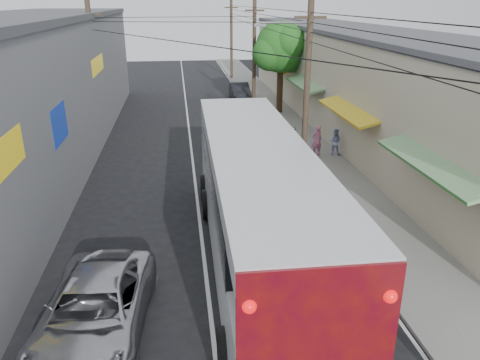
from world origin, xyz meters
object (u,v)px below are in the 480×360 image
object	(u,v)px
pedestrian_near	(317,141)
pedestrian_far	(335,142)
parked_car_mid	(245,115)
parked_suv	(272,133)
coach_bus	(256,201)
jeepney	(95,311)
parked_car_far	(240,91)

from	to	relation	value
pedestrian_near	pedestrian_far	xyz separation A→B (m)	(1.01, -0.00, -0.11)
parked_car_mid	parked_suv	bearing A→B (deg)	-85.86
parked_car_mid	pedestrian_far	distance (m)	8.44
pedestrian_near	coach_bus	bearing A→B (deg)	49.94
pedestrian_near	pedestrian_far	size ratio (longest dim) A/B	1.15
parked_suv	parked_car_mid	world-z (taller)	parked_suv
jeepney	pedestrian_near	distance (m)	16.23
parked_suv	parked_car_far	world-z (taller)	parked_suv
pedestrian_near	parked_suv	bearing A→B (deg)	-61.12
parked_car_mid	pedestrian_near	bearing A→B (deg)	-74.00
parked_suv	parked_car_mid	distance (m)	5.44
coach_bus	parked_car_mid	xyz separation A→B (m)	(2.13, 17.52, -1.41)
pedestrian_far	jeepney	bearing A→B (deg)	81.51
jeepney	parked_suv	world-z (taller)	parked_suv
parked_car_far	pedestrian_near	xyz separation A→B (m)	(1.99, -16.13, 0.24)
parked_car_far	pedestrian_far	bearing A→B (deg)	-79.41
jeepney	parked_suv	bearing A→B (deg)	68.72
jeepney	parked_suv	size ratio (longest dim) A/B	0.91
coach_bus	parked_car_far	distance (m)	26.31
pedestrian_near	pedestrian_far	distance (m)	1.01
jeepney	parked_car_far	bearing A→B (deg)	80.38
parked_suv	pedestrian_near	bearing A→B (deg)	-53.05
parked_suv	parked_car_far	xyz separation A→B (m)	(0.00, 13.97, -0.16)
coach_bus	parked_car_mid	distance (m)	17.70
parked_car_far	pedestrian_near	world-z (taller)	pedestrian_near
parked_suv	parked_car_far	bearing A→B (deg)	84.23
jeepney	pedestrian_near	xyz separation A→B (m)	(9.46, 13.19, 0.19)
parked_car_far	parked_car_mid	bearing A→B (deg)	-95.27
pedestrian_near	pedestrian_far	world-z (taller)	pedestrian_near
coach_bus	parked_suv	bearing A→B (deg)	77.23
coach_bus	pedestrian_near	world-z (taller)	coach_bus
parked_suv	pedestrian_near	distance (m)	2.94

